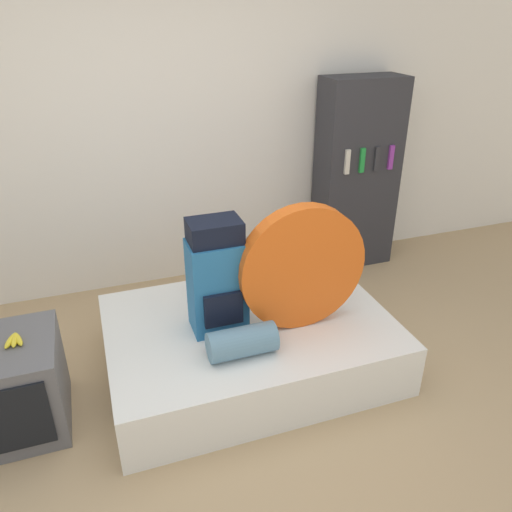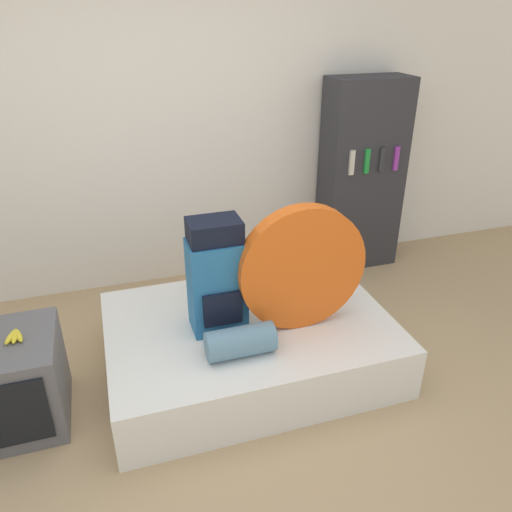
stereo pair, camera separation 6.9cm
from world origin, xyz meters
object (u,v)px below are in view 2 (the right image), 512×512
Objects in this scene: backpack at (217,278)px; sleeping_roll at (240,342)px; tent_bag at (302,268)px; bookshelf at (361,176)px; television at (8,383)px.

backpack reaches higher than sleeping_roll.
sleeping_roll is at bearing -156.93° from tent_bag.
tent_bag is 2.01× the size of sleeping_roll.
bookshelf is (1.07, 1.27, 0.07)m from tent_bag.
tent_bag is at bearing -1.93° from television.
tent_bag reaches higher than backpack.
backpack reaches higher than television.
television is (-1.22, -0.07, -0.42)m from backpack.
tent_bag is 1.35× the size of television.
backpack is at bearing 99.49° from sleeping_roll.
bookshelf is (1.56, 1.14, 0.12)m from backpack.
tent_bag is 0.48× the size of bookshelf.
television is (-1.71, 0.06, -0.47)m from tent_bag.
television reaches higher than sleeping_roll.
sleeping_roll is at bearing -10.85° from television.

